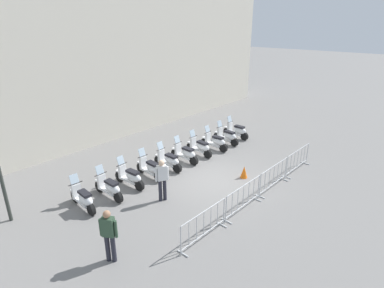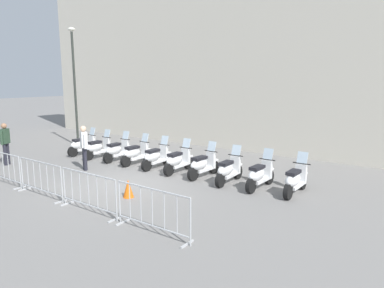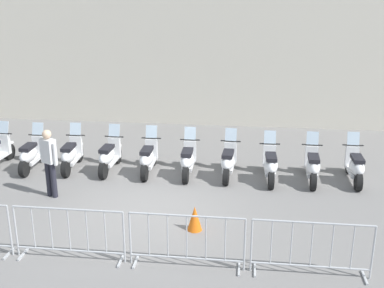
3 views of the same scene
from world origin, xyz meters
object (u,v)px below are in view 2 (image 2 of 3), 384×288
motorcycle_9 (295,180)px  barrier_segment_2 (89,193)px  officer_near_row_end (84,145)px  officer_mid_plaza (5,141)px  motorcycle_6 (202,165)px  traffic_cone (128,188)px  motorcycle_1 (98,148)px  motorcycle_5 (178,161)px  motorcycle_0 (83,145)px  barrier_segment_0 (3,168)px  barrier_segment_1 (41,179)px  motorcycle_8 (259,175)px  motorcycle_3 (136,154)px  motorcycle_2 (117,151)px  street_lamp (74,76)px  motorcycle_4 (156,157)px  motorcycle_7 (228,170)px  barrier_segment_3 (152,211)px

motorcycle_9 → barrier_segment_2: size_ratio=0.80×
officer_near_row_end → officer_mid_plaza: bearing=-164.3°
motorcycle_6 → traffic_cone: (-0.91, -3.01, -0.18)m
motorcycle_6 → officer_mid_plaza: officer_mid_plaza is taller
motorcycle_1 → motorcycle_5: bearing=-5.3°
motorcycle_0 → officer_near_row_end: officer_near_row_end is taller
barrier_segment_0 → barrier_segment_1: 2.24m
officer_mid_plaza → motorcycle_9: bearing=9.7°
motorcycle_8 → motorcycle_3: bearing=172.7°
motorcycle_9 → officer_near_row_end: officer_near_row_end is taller
motorcycle_5 → motorcycle_3: bearing=172.8°
motorcycle_1 → motorcycle_8: (7.78, -0.84, 0.00)m
barrier_segment_0 → barrier_segment_2: same height
motorcycle_8 → barrier_segment_0: 8.53m
motorcycle_6 → officer_mid_plaza: size_ratio=0.99×
motorcycle_1 → motorcycle_3: bearing=-3.3°
motorcycle_6 → officer_mid_plaza: 8.26m
motorcycle_2 → motorcycle_6: same height
motorcycle_9 → officer_mid_plaza: bearing=-170.3°
motorcycle_0 → barrier_segment_2: 7.60m
motorcycle_3 → motorcycle_2: bearing=173.8°
barrier_segment_0 → traffic_cone: bearing=11.3°
motorcycle_8 → officer_near_row_end: bearing=-171.6°
motorcycle_2 → street_lamp: street_lamp is taller
motorcycle_4 → barrier_segment_2: (1.17, -4.68, 0.07)m
motorcycle_3 → officer_near_row_end: size_ratio=1.00×
motorcycle_4 → motorcycle_5: 1.12m
motorcycle_3 → motorcycle_7: bearing=-8.1°
motorcycle_4 → barrier_segment_2: bearing=-76.0°
motorcycle_6 → barrier_segment_1: motorcycle_6 is taller
motorcycle_5 → officer_near_row_end: officer_near_row_end is taller
barrier_segment_1 → motorcycle_1: bearing=115.9°
motorcycle_0 → motorcycle_4: bearing=-5.5°
barrier_segment_3 → officer_near_row_end: officer_near_row_end is taller
motorcycle_4 → barrier_segment_2: 4.82m
barrier_segment_0 → motorcycle_1: bearing=90.7°
motorcycle_9 → barrier_segment_1: size_ratio=0.80×
motorcycle_2 → traffic_cone: bearing=-44.9°
motorcycle_4 → officer_near_row_end: size_ratio=1.00×
motorcycle_7 → motorcycle_9: (2.24, -0.10, 0.00)m
motorcycle_1 → officer_near_row_end: bearing=-59.1°
motorcycle_3 → barrier_segment_1: 4.57m
traffic_cone → motorcycle_2: bearing=135.1°
motorcycle_9 → barrier_segment_2: motorcycle_9 is taller
motorcycle_2 → barrier_segment_1: motorcycle_2 is taller
motorcycle_8 → barrier_segment_3: bearing=-103.4°
motorcycle_9 → street_lamp: bearing=168.1°
motorcycle_0 → motorcycle_4: (4.46, -0.43, 0.00)m
motorcycle_0 → motorcycle_8: bearing=-6.4°
motorcycle_0 → officer_near_row_end: (2.20, -1.98, 0.53)m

